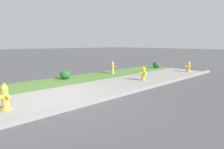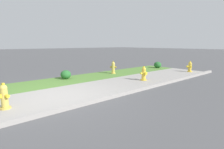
% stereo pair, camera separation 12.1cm
% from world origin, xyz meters
% --- Properties ---
extents(ground_plane, '(120.00, 120.00, 0.00)m').
position_xyz_m(ground_plane, '(0.00, 0.00, 0.00)').
color(ground_plane, '#515154').
extents(sidewalk_pavement, '(18.00, 2.38, 0.01)m').
position_xyz_m(sidewalk_pavement, '(0.00, 0.00, 0.01)').
color(sidewalk_pavement, '#9E9993').
rests_on(sidewalk_pavement, ground).
extents(grass_verge, '(18.00, 1.97, 0.01)m').
position_xyz_m(grass_verge, '(0.00, 2.17, 0.00)').
color(grass_verge, '#568438').
rests_on(grass_verge, ground).
extents(street_curb, '(18.00, 0.16, 0.12)m').
position_xyz_m(street_curb, '(0.00, -1.27, 0.06)').
color(street_curb, '#9E9993').
rests_on(street_curb, ground).
extents(fire_hydrant_far_end, '(0.38, 0.35, 0.67)m').
position_xyz_m(fire_hydrant_far_end, '(4.13, -0.19, 0.32)').
color(fire_hydrant_far_end, gold).
rests_on(fire_hydrant_far_end, ground).
extents(fire_hydrant_at_driveway, '(0.34, 0.35, 0.66)m').
position_xyz_m(fire_hydrant_at_driveway, '(8.22, -0.38, 0.31)').
color(fire_hydrant_at_driveway, gold).
rests_on(fire_hydrant_at_driveway, ground).
extents(fire_hydrant_by_grass_verge, '(0.33, 0.34, 0.72)m').
position_xyz_m(fire_hydrant_by_grass_verge, '(4.31, 2.19, 0.35)').
color(fire_hydrant_by_grass_verge, gold).
rests_on(fire_hydrant_by_grass_verge, ground).
extents(fire_hydrant_mid_block, '(0.33, 0.36, 0.70)m').
position_xyz_m(fire_hydrant_mid_block, '(-1.48, -0.18, 0.33)').
color(fire_hydrant_mid_block, gold).
rests_on(fire_hydrant_mid_block, ground).
extents(shrub_bush_near_lamp, '(0.50, 0.50, 0.43)m').
position_xyz_m(shrub_bush_near_lamp, '(1.54, 2.51, 0.21)').
color(shrub_bush_near_lamp, '#28662D').
rests_on(shrub_bush_near_lamp, ground).
extents(shrub_bush_mid_verge, '(0.52, 0.52, 0.44)m').
position_xyz_m(shrub_bush_mid_verge, '(8.27, 1.95, 0.22)').
color(shrub_bush_mid_verge, '#28662D').
rests_on(shrub_bush_mid_verge, ground).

